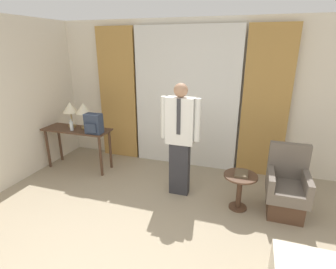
{
  "coord_description": "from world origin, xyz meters",
  "views": [
    {
      "loc": [
        1.17,
        -1.55,
        2.25
      ],
      "look_at": [
        0.06,
        1.86,
        1.02
      ],
      "focal_mm": 28.0,
      "sensor_mm": 36.0,
      "label": 1
    }
  ],
  "objects_px": {
    "table_lamp_left": "(70,108)",
    "person": "(180,136)",
    "book": "(241,174)",
    "armchair": "(286,190)",
    "desk": "(77,136)",
    "side_table": "(240,186)",
    "bottle_near_edge": "(71,126)",
    "backpack": "(94,124)",
    "table_lamp_right": "(83,109)"
  },
  "relations": [
    {
      "from": "table_lamp_left",
      "to": "person",
      "type": "bearing_deg",
      "value": -9.34
    },
    {
      "from": "book",
      "to": "table_lamp_left",
      "type": "bearing_deg",
      "value": 171.04
    },
    {
      "from": "armchair",
      "to": "person",
      "type": "bearing_deg",
      "value": 178.54
    },
    {
      "from": "desk",
      "to": "side_table",
      "type": "bearing_deg",
      "value": -8.4
    },
    {
      "from": "bottle_near_edge",
      "to": "armchair",
      "type": "distance_m",
      "value": 3.67
    },
    {
      "from": "table_lamp_left",
      "to": "bottle_near_edge",
      "type": "relative_size",
      "value": 2.26
    },
    {
      "from": "book",
      "to": "backpack",
      "type": "bearing_deg",
      "value": 173.2
    },
    {
      "from": "table_lamp_left",
      "to": "backpack",
      "type": "distance_m",
      "value": 0.66
    },
    {
      "from": "desk",
      "to": "book",
      "type": "bearing_deg",
      "value": -8.03
    },
    {
      "from": "bottle_near_edge",
      "to": "side_table",
      "type": "xyz_separation_m",
      "value": [
        3.01,
        -0.34,
        -0.51
      ]
    },
    {
      "from": "bottle_near_edge",
      "to": "side_table",
      "type": "height_order",
      "value": "bottle_near_edge"
    },
    {
      "from": "desk",
      "to": "bottle_near_edge",
      "type": "xyz_separation_m",
      "value": [
        -0.02,
        -0.1,
        0.22
      ]
    },
    {
      "from": "armchair",
      "to": "side_table",
      "type": "height_order",
      "value": "armchair"
    },
    {
      "from": "desk",
      "to": "person",
      "type": "bearing_deg",
      "value": -8.0
    },
    {
      "from": "bottle_near_edge",
      "to": "person",
      "type": "xyz_separation_m",
      "value": [
        2.08,
        -0.19,
        0.09
      ]
    },
    {
      "from": "table_lamp_left",
      "to": "side_table",
      "type": "distance_m",
      "value": 3.26
    },
    {
      "from": "table_lamp_right",
      "to": "person",
      "type": "relative_size",
      "value": 0.27
    },
    {
      "from": "desk",
      "to": "armchair",
      "type": "xyz_separation_m",
      "value": [
        3.6,
        -0.33,
        -0.3
      ]
    },
    {
      "from": "bottle_near_edge",
      "to": "armchair",
      "type": "relative_size",
      "value": 0.22
    },
    {
      "from": "desk",
      "to": "person",
      "type": "relative_size",
      "value": 0.73
    },
    {
      "from": "table_lamp_left",
      "to": "book",
      "type": "relative_size",
      "value": 1.97
    },
    {
      "from": "backpack",
      "to": "book",
      "type": "distance_m",
      "value": 2.58
    },
    {
      "from": "side_table",
      "to": "desk",
      "type": "bearing_deg",
      "value": 171.6
    },
    {
      "from": "book",
      "to": "bottle_near_edge",
      "type": "bearing_deg",
      "value": 173.96
    },
    {
      "from": "desk",
      "to": "backpack",
      "type": "bearing_deg",
      "value": -14.63
    },
    {
      "from": "book",
      "to": "person",
      "type": "bearing_deg",
      "value": 171.92
    },
    {
      "from": "table_lamp_right",
      "to": "backpack",
      "type": "relative_size",
      "value": 1.37
    },
    {
      "from": "backpack",
      "to": "armchair",
      "type": "relative_size",
      "value": 0.36
    },
    {
      "from": "table_lamp_left",
      "to": "person",
      "type": "xyz_separation_m",
      "value": [
        2.2,
        -0.36,
        -0.19
      ]
    },
    {
      "from": "bottle_near_edge",
      "to": "side_table",
      "type": "bearing_deg",
      "value": -6.41
    },
    {
      "from": "table_lamp_right",
      "to": "person",
      "type": "distance_m",
      "value": 1.96
    },
    {
      "from": "side_table",
      "to": "armchair",
      "type": "bearing_deg",
      "value": 10.23
    },
    {
      "from": "desk",
      "to": "side_table",
      "type": "relative_size",
      "value": 2.38
    },
    {
      "from": "person",
      "to": "backpack",
      "type": "bearing_deg",
      "value": 173.94
    },
    {
      "from": "backpack",
      "to": "person",
      "type": "relative_size",
      "value": 0.2
    },
    {
      "from": "bottle_near_edge",
      "to": "book",
      "type": "xyz_separation_m",
      "value": [
        3.01,
        -0.32,
        -0.32
      ]
    },
    {
      "from": "table_lamp_left",
      "to": "side_table",
      "type": "bearing_deg",
      "value": -9.32
    },
    {
      "from": "desk",
      "to": "bottle_near_edge",
      "type": "bearing_deg",
      "value": -101.28
    },
    {
      "from": "desk",
      "to": "armchair",
      "type": "relative_size",
      "value": 1.32
    },
    {
      "from": "table_lamp_left",
      "to": "armchair",
      "type": "xyz_separation_m",
      "value": [
        3.74,
        -0.4,
        -0.8
      ]
    },
    {
      "from": "backpack",
      "to": "book",
      "type": "bearing_deg",
      "value": -6.8
    },
    {
      "from": "desk",
      "to": "table_lamp_left",
      "type": "xyz_separation_m",
      "value": [
        -0.14,
        0.07,
        0.5
      ]
    },
    {
      "from": "bottle_near_edge",
      "to": "side_table",
      "type": "relative_size",
      "value": 0.4
    },
    {
      "from": "table_lamp_left",
      "to": "book",
      "type": "bearing_deg",
      "value": -8.96
    },
    {
      "from": "table_lamp_left",
      "to": "armchair",
      "type": "distance_m",
      "value": 3.85
    },
    {
      "from": "desk",
      "to": "table_lamp_left",
      "type": "relative_size",
      "value": 2.64
    },
    {
      "from": "table_lamp_left",
      "to": "table_lamp_right",
      "type": "bearing_deg",
      "value": 0.0
    },
    {
      "from": "bottle_near_edge",
      "to": "table_lamp_right",
      "type": "bearing_deg",
      "value": 47.39
    },
    {
      "from": "table_lamp_left",
      "to": "book",
      "type": "xyz_separation_m",
      "value": [
        3.13,
        -0.49,
        -0.6
      ]
    },
    {
      "from": "bottle_near_edge",
      "to": "person",
      "type": "relative_size",
      "value": 0.12
    }
  ]
}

